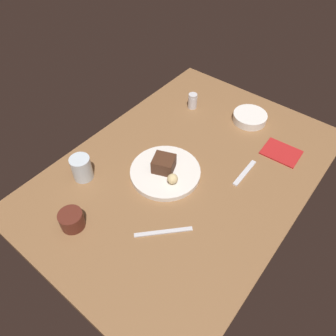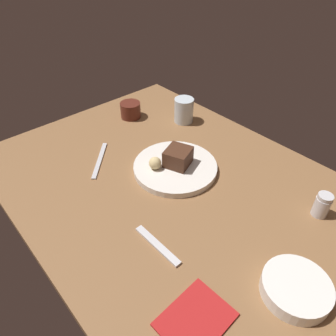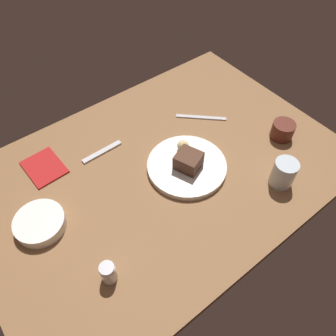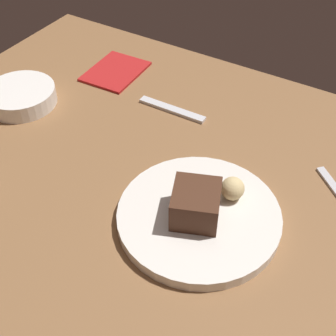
{
  "view_description": "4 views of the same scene",
  "coord_description": "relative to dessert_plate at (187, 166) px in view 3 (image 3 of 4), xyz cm",
  "views": [
    {
      "loc": [
        -68.16,
        -45.74,
        93.85
      ],
      "look_at": [
        -6.82,
        3.45,
        7.23
      ],
      "focal_mm": 34.34,
      "sensor_mm": 36.0,
      "label": 1
    },
    {
      "loc": [
        49.05,
        -47.9,
        66.11
      ],
      "look_at": [
        -6.03,
        1.1,
        6.15
      ],
      "focal_mm": 33.48,
      "sensor_mm": 36.0,
      "label": 2
    },
    {
      "loc": [
        39.99,
        55.11,
        88.71
      ],
      "look_at": [
        0.1,
        3.52,
        6.96
      ],
      "focal_mm": 35.16,
      "sensor_mm": 36.0,
      "label": 3
    },
    {
      "loc": [
        -27.24,
        48.34,
        60.63
      ],
      "look_at": [
        1.26,
        1.09,
        7.78
      ],
      "focal_mm": 49.16,
      "sensor_mm": 36.0,
      "label": 4
    }
  ],
  "objects": [
    {
      "name": "side_bowl",
      "position": [
        47.46,
        -9.16,
        0.75
      ],
      "size": [
        14.63,
        14.63,
        3.51
      ],
      "primitive_type": "cylinder",
      "color": "white",
      "rests_on": "dining_table"
    },
    {
      "name": "water_glass",
      "position": [
        -19.99,
        22.85,
        3.68
      ],
      "size": [
        7.35,
        7.35,
        9.38
      ],
      "primitive_type": "cylinder",
      "color": "silver",
      "rests_on": "dining_table"
    },
    {
      "name": "chocolate_cake_slice",
      "position": [
        0.24,
        0.87,
        3.74
      ],
      "size": [
        9.61,
        9.85,
        5.46
      ],
      "primitive_type": "cube",
      "rotation": [
        0.0,
        0.0,
        0.38
      ],
      "color": "#472819",
      "rests_on": "dessert_plate"
    },
    {
      "name": "folded_napkin",
      "position": [
        37.54,
        -29.13,
        -0.71
      ],
      "size": [
        11.83,
        14.78,
        0.6
      ],
      "primitive_type": "cube",
      "rotation": [
        0.0,
        0.0,
        0.05
      ],
      "color": "#B21E1E",
      "rests_on": "dining_table"
    },
    {
      "name": "dessert_spoon",
      "position": [
        18.78,
        -23.21,
        -0.66
      ],
      "size": [
        15.02,
        2.02,
        0.7
      ],
      "primitive_type": "cube",
      "rotation": [
        0.0,
        0.0,
        3.16
      ],
      "color": "silver",
      "rests_on": "dining_table"
    },
    {
      "name": "dessert_plate",
      "position": [
        0.0,
        0.0,
        0.0
      ],
      "size": [
        26.3,
        26.3,
        2.01
      ],
      "primitive_type": "cylinder",
      "color": "white",
      "rests_on": "dining_table"
    },
    {
      "name": "dining_table",
      "position": [
        6.76,
        -4.81,
        -2.51
      ],
      "size": [
        120.0,
        84.0,
        3.0
      ],
      "primitive_type": "cube",
      "color": "brown",
      "rests_on": "ground"
    },
    {
      "name": "salt_shaker",
      "position": [
        39.62,
        16.14,
        2.43
      ],
      "size": [
        4.11,
        4.11,
        6.98
      ],
      "color": "silver",
      "rests_on": "dining_table"
    },
    {
      "name": "coffee_cup",
      "position": [
        -36.28,
        9.43,
        2.03
      ],
      "size": [
        7.92,
        7.92,
        6.08
      ],
      "primitive_type": "cylinder",
      "color": "#562319",
      "rests_on": "dining_table"
    },
    {
      "name": "bread_roll",
      "position": [
        -2.94,
        -5.74,
        2.95
      ],
      "size": [
        3.89,
        3.89,
        3.89
      ],
      "primitive_type": "sphere",
      "color": "#DBC184",
      "rests_on": "dessert_plate"
    },
    {
      "name": "butter_knife",
      "position": [
        -19.95,
        -15.4,
        -0.76
      ],
      "size": [
        14.77,
        14.07,
        0.5
      ],
      "primitive_type": "cube",
      "rotation": [
        0.0,
        0.0,
        2.38
      ],
      "color": "silver",
      "rests_on": "dining_table"
    }
  ]
}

